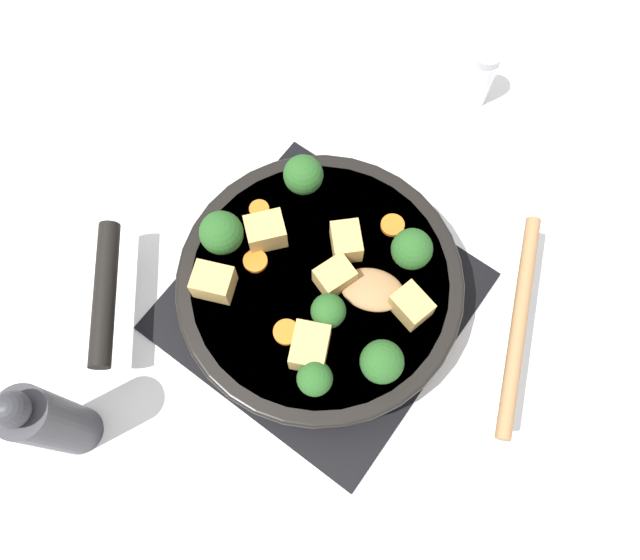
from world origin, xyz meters
name	(u,v)px	position (x,y,z in m)	size (l,w,h in m)	color
ground_plane	(320,301)	(0.00, 0.00, 0.00)	(2.40, 2.40, 0.00)	white
front_burner_grate	(320,298)	(0.00, 0.00, 0.01)	(0.31, 0.31, 0.03)	black
skillet_pan	(318,286)	(0.00, 0.00, 0.05)	(0.37, 0.40, 0.05)	black
wooden_spoon	(456,309)	(-0.06, 0.13, 0.08)	(0.23, 0.24, 0.02)	#A87A4C
tofu_cube_center_large	(411,306)	(-0.03, 0.10, 0.09)	(0.04, 0.03, 0.03)	tan
tofu_cube_near_handle	(266,231)	(-0.01, -0.08, 0.09)	(0.04, 0.03, 0.03)	tan
tofu_cube_east_chunk	(344,240)	(-0.05, 0.00, 0.09)	(0.04, 0.03, 0.03)	tan
tofu_cube_west_chunk	(310,347)	(0.07, 0.04, 0.09)	(0.04, 0.04, 0.04)	tan
tofu_cube_back_piece	(335,277)	(-0.01, 0.01, 0.09)	(0.04, 0.03, 0.03)	tan
tofu_cube_front_piece	(213,282)	(0.07, -0.08, 0.09)	(0.04, 0.03, 0.03)	tan
broccoli_floret_near_spoon	(382,362)	(0.04, 0.11, 0.10)	(0.04, 0.04, 0.05)	#709956
broccoli_floret_center_top	(221,233)	(0.03, -0.11, 0.10)	(0.05, 0.05, 0.05)	#709956
broccoli_floret_east_rim	(303,175)	(-0.08, -0.08, 0.10)	(0.04, 0.04, 0.05)	#709956
broccoli_floret_west_rim	(328,311)	(0.03, 0.03, 0.10)	(0.04, 0.04, 0.04)	#709956
broccoli_floret_north_edge	(412,249)	(-0.08, 0.06, 0.10)	(0.04, 0.04, 0.05)	#709956
broccoli_floret_south_cluster	(315,379)	(0.09, 0.06, 0.10)	(0.04, 0.04, 0.04)	#709956
carrot_slice_orange_thin	(286,332)	(0.07, 0.01, 0.08)	(0.03, 0.03, 0.01)	orange
carrot_slice_near_center	(259,209)	(-0.03, -0.10, 0.08)	(0.02, 0.02, 0.01)	orange
carrot_slice_edge_slice	(393,225)	(-0.10, 0.03, 0.08)	(0.03, 0.03, 0.01)	orange
carrot_slice_under_broccoli	(255,261)	(0.02, -0.07, 0.08)	(0.03, 0.03, 0.01)	orange
pepper_mill	(50,421)	(0.28, -0.12, 0.08)	(0.05, 0.05, 0.18)	#333338
salt_shaker	(479,77)	(-0.35, -0.01, 0.04)	(0.04, 0.04, 0.09)	white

